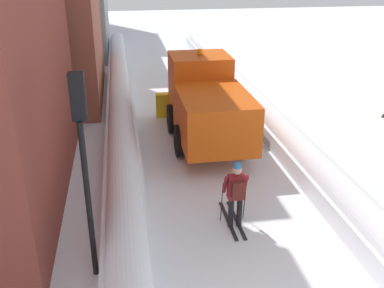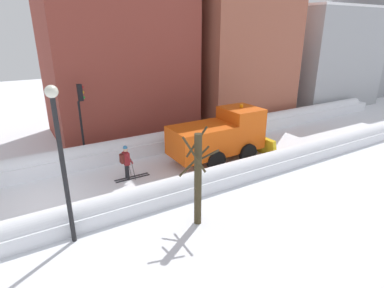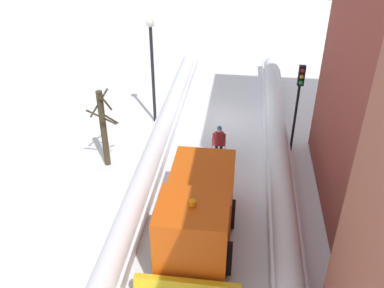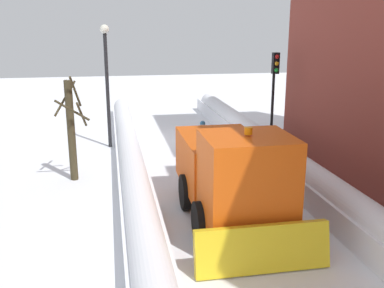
{
  "view_description": "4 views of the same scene",
  "coord_description": "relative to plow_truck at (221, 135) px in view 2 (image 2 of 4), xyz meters",
  "views": [
    {
      "loc": [
        -2.71,
        -5.15,
        6.39
      ],
      "look_at": [
        -0.79,
        6.52,
        1.23
      ],
      "focal_mm": 41.11,
      "sensor_mm": 36.0,
      "label": 1
    },
    {
      "loc": [
        13.76,
        -0.58,
        7.1
      ],
      "look_at": [
        -0.32,
        7.92,
        1.08
      ],
      "focal_mm": 29.18,
      "sensor_mm": 36.0,
      "label": 2
    },
    {
      "loc": [
        -1.01,
        20.48,
        11.01
      ],
      "look_at": [
        0.93,
        5.57,
        1.76
      ],
      "focal_mm": 39.33,
      "sensor_mm": 36.0,
      "label": 3
    },
    {
      "loc": [
        3.5,
        20.91,
        5.5
      ],
      "look_at": [
        0.72,
        6.06,
        1.43
      ],
      "focal_mm": 41.07,
      "sensor_mm": 36.0,
      "label": 4
    }
  ],
  "objects": [
    {
      "name": "building_brick_mid",
      "position": [
        -8.13,
        6.59,
        5.41
      ],
      "size": [
        8.61,
        8.18,
        13.77
      ],
      "color": "#9E5642",
      "rests_on": "ground"
    },
    {
      "name": "bare_tree_near",
      "position": [
        4.71,
        -4.52,
        0.47
      ],
      "size": [
        1.27,
        1.26,
        3.86
      ],
      "color": "#3C3420",
      "rests_on": "ground"
    },
    {
      "name": "building_brick_near",
      "position": [
        -8.13,
        -3.02,
        5.78
      ],
      "size": [
        6.97,
        9.41,
        14.5
      ],
      "color": "brown",
      "rests_on": "ground"
    },
    {
      "name": "building_tower_distant",
      "position": [
        -8.13,
        27.63,
        5.91
      ],
      "size": [
        6.12,
        9.18,
        14.77
      ],
      "color": "gray",
      "rests_on": "ground"
    },
    {
      "name": "snowbank_right",
      "position": [
        2.61,
        0.48,
        -1.03
      ],
      "size": [
        1.1,
        36.0,
        1.03
      ],
      "color": "white",
      "rests_on": "ground"
    },
    {
      "name": "building_concrete_far",
      "position": [
        -8.13,
        17.4,
        3.11
      ],
      "size": [
        9.04,
        9.93,
        9.18
      ],
      "color": "#9EA0A5",
      "rests_on": "ground"
    },
    {
      "name": "ground_plane",
      "position": [
        -0.22,
        0.48,
        -1.48
      ],
      "size": [
        80.0,
        80.0,
        0.0
      ],
      "primitive_type": "plane",
      "color": "white"
    },
    {
      "name": "plow_truck",
      "position": [
        0.0,
        0.0,
        0.0
      ],
      "size": [
        3.2,
        5.98,
        3.12
      ],
      "color": "#DB510F",
      "rests_on": "ground"
    },
    {
      "name": "snowbank_left",
      "position": [
        -3.06,
        0.48,
        -0.91
      ],
      "size": [
        1.1,
        36.0,
        1.21
      ],
      "color": "white",
      "rests_on": "ground"
    },
    {
      "name": "street_lamp",
      "position": [
        3.39,
        -8.91,
        2.02
      ],
      "size": [
        0.4,
        0.4,
        5.57
      ],
      "color": "black",
      "rests_on": "ground"
    },
    {
      "name": "skier",
      "position": [
        -0.33,
        -5.56,
        -0.48
      ],
      "size": [
        0.62,
        1.8,
        1.81
      ],
      "color": "black",
      "rests_on": "ground"
    },
    {
      "name": "traffic_light_pole",
      "position": [
        -3.75,
        -6.7,
        1.62
      ],
      "size": [
        0.28,
        0.42,
        4.41
      ],
      "color": "black",
      "rests_on": "ground"
    }
  ]
}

